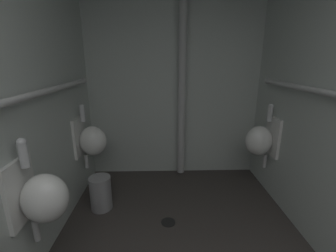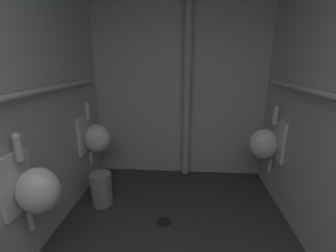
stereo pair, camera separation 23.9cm
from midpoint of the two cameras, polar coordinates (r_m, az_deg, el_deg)
wall_back at (r=3.03m, az=5.17°, el=10.97°), size 2.33×0.06×2.53m
urinal_left_mid at (r=1.86m, az=-26.80°, el=-13.89°), size 0.32×0.30×0.76m
urinal_left_far at (r=2.78m, az=-15.20°, el=-2.80°), size 0.32×0.30×0.76m
urinal_right_mid at (r=2.76m, az=25.30°, el=-3.94°), size 0.32×0.30×0.76m
supply_pipe_left at (r=1.68m, az=-32.52°, el=5.51°), size 0.06×2.75×0.06m
standpipe_back_wall at (r=2.92m, az=7.16°, el=10.72°), size 0.10×0.10×2.48m
floor_drain at (r=2.44m, az=2.02°, el=-22.71°), size 0.14×0.14×0.01m
waste_bin at (r=2.65m, az=-13.61°, el=-15.00°), size 0.22×0.22×0.36m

